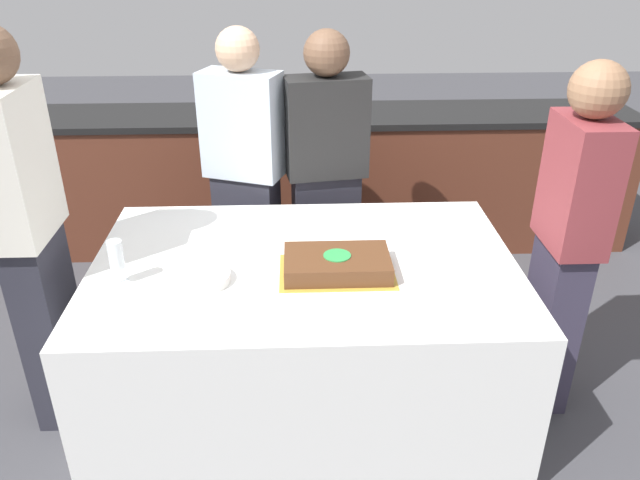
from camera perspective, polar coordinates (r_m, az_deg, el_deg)
ground_plane at (r=3.06m, az=-1.26°, el=-14.34°), size 14.00×14.00×0.00m
back_counter at (r=4.26m, az=-1.79°, el=5.58°), size 4.40×0.58×0.92m
dining_table at (r=2.83m, az=-1.34°, el=-8.63°), size 1.78×1.18×0.75m
cake at (r=2.53m, az=1.57°, el=-2.22°), size 0.47×0.31×0.08m
plate_stack at (r=2.52m, az=-10.85°, el=-3.39°), size 0.24×0.24×0.04m
wine_glass at (r=2.54m, az=-18.15°, el=-1.40°), size 0.07×0.07×0.18m
side_plate_near_cake at (r=2.79m, az=2.17°, el=-0.05°), size 0.19×0.19×0.00m
side_plate_right_edge at (r=2.86m, az=11.74°, el=0.07°), size 0.19×0.19×0.00m
person_cutting_cake at (r=3.33m, az=0.56°, el=5.92°), size 0.44×0.26×1.57m
person_seated_left at (r=2.77m, az=-25.08°, el=0.55°), size 0.22×0.38×1.72m
person_seated_right at (r=2.82m, az=21.71°, el=0.06°), size 0.22×0.34×1.58m
person_standing_back at (r=3.34m, az=-6.88°, el=5.85°), size 0.44×0.33×1.58m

